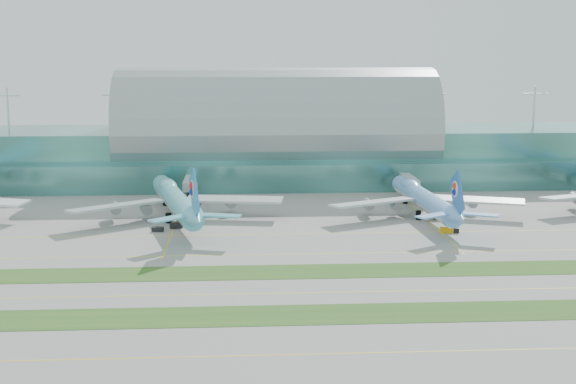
{
  "coord_description": "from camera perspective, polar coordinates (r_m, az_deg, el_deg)",
  "views": [
    {
      "loc": [
        -13.85,
        -174.44,
        50.44
      ],
      "look_at": [
        0.0,
        55.0,
        9.0
      ],
      "focal_mm": 50.0,
      "sensor_mm": 36.0,
      "label": 1
    }
  ],
  "objects": [
    {
      "name": "taxiline_b",
      "position": [
        168.75,
        1.42,
        -7.17
      ],
      "size": [
        420.0,
        0.35,
        0.01
      ],
      "primitive_type": "cube",
      "color": "yellow",
      "rests_on": "ground"
    },
    {
      "name": "grass_strip_far",
      "position": [
        184.02,
        1.0,
        -5.68
      ],
      "size": [
        420.0,
        12.0,
        0.08
      ],
      "primitive_type": "cube",
      "color": "#2D591E",
      "rests_on": "ground"
    },
    {
      "name": "ground",
      "position": [
        182.11,
        1.05,
        -5.86
      ],
      "size": [
        700.0,
        700.0,
        0.0
      ],
      "primitive_type": "plane",
      "color": "gray",
      "rests_on": "ground"
    },
    {
      "name": "airliner_c",
      "position": [
        245.29,
        9.64,
        -0.41
      ],
      "size": [
        60.14,
        68.37,
        18.81
      ],
      "rotation": [
        0.0,
        0.0,
        0.06
      ],
      "color": "#6FACF4",
      "rests_on": "ground"
    },
    {
      "name": "gse_e",
      "position": [
        226.35,
        11.21,
        -2.67
      ],
      "size": [
        3.79,
        2.27,
        1.43
      ],
      "primitive_type": "cube",
      "rotation": [
        0.0,
        0.0,
        -0.13
      ],
      "color": "#F2B00E",
      "rests_on": "ground"
    },
    {
      "name": "gse_c",
      "position": [
        229.37,
        -7.97,
        -2.39
      ],
      "size": [
        3.79,
        2.72,
        1.51
      ],
      "primitive_type": "cube",
      "rotation": [
        0.0,
        0.0,
        0.35
      ],
      "color": "black",
      "rests_on": "ground"
    },
    {
      "name": "taxiline_d",
      "position": [
        220.72,
        0.23,
        -2.99
      ],
      "size": [
        420.0,
        0.35,
        0.01
      ],
      "primitive_type": "cube",
      "color": "yellow",
      "rests_on": "ground"
    },
    {
      "name": "gse_d",
      "position": [
        226.16,
        -9.25,
        -2.63
      ],
      "size": [
        3.36,
        2.39,
        1.33
      ],
      "primitive_type": "cube",
      "rotation": [
        0.0,
        0.0,
        -0.23
      ],
      "color": "black",
      "rests_on": "ground"
    },
    {
      "name": "grass_strip_near",
      "position": [
        155.49,
        1.86,
        -8.7
      ],
      "size": [
        420.0,
        12.0,
        0.08
      ],
      "primitive_type": "cube",
      "color": "#2D591E",
      "rests_on": "ground"
    },
    {
      "name": "taxiline_a",
      "position": [
        136.83,
        2.65,
        -11.42
      ],
      "size": [
        420.0,
        0.35,
        0.01
      ],
      "primitive_type": "cube",
      "color": "yellow",
      "rests_on": "ground"
    },
    {
      "name": "taxiline_c",
      "position": [
        199.42,
        0.64,
        -4.43
      ],
      "size": [
        420.0,
        0.35,
        0.01
      ],
      "primitive_type": "cube",
      "color": "yellow",
      "rests_on": "ground"
    },
    {
      "name": "airliner_b",
      "position": [
        240.3,
        -7.99,
        -0.49
      ],
      "size": [
        62.69,
        72.27,
        20.11
      ],
      "rotation": [
        0.0,
        0.0,
        0.23
      ],
      "color": "#5EBDCF",
      "rests_on": "ground"
    },
    {
      "name": "terminal",
      "position": [
        305.7,
        -0.83,
        3.42
      ],
      "size": [
        340.0,
        69.1,
        36.0
      ],
      "color": "#3D7A75",
      "rests_on": "ground"
    },
    {
      "name": "gse_f",
      "position": [
        226.9,
        11.66,
        -2.67
      ],
      "size": [
        3.58,
        2.4,
        1.34
      ],
      "primitive_type": "cube",
      "rotation": [
        0.0,
        0.0,
        -0.28
      ],
      "color": "black",
      "rests_on": "ground"
    }
  ]
}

